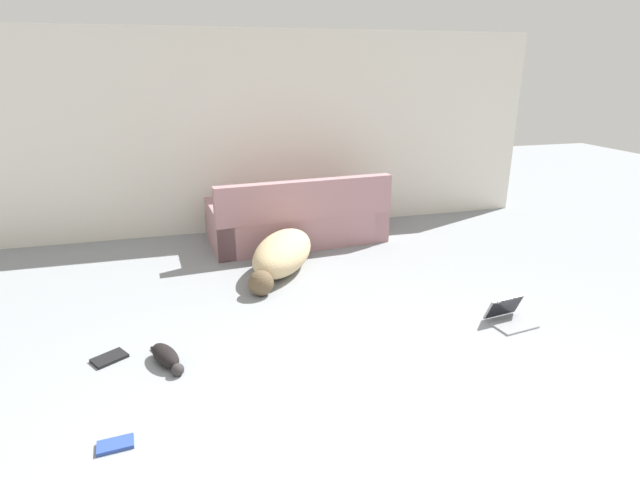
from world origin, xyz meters
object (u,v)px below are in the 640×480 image
(book_black, at_px, (109,358))
(book_blue, at_px, (115,445))
(dog, at_px, (282,254))
(cat, at_px, (167,357))
(laptop_open, at_px, (508,314))
(couch, at_px, (298,221))

(book_black, height_order, book_blue, same)
(dog, distance_m, cat, 1.87)
(laptop_open, relative_size, book_black, 1.36)
(dog, xyz_separation_m, laptop_open, (1.63, -1.57, -0.13))
(couch, xyz_separation_m, dog, (-0.38, -0.92, -0.06))
(couch, height_order, dog, couch)
(book_blue, bearing_deg, book_black, 98.19)
(book_black, bearing_deg, laptop_open, -5.04)
(cat, relative_size, laptop_open, 1.25)
(laptop_open, bearing_deg, book_blue, -175.48)
(dog, height_order, book_black, dog)
(couch, relative_size, book_black, 7.71)
(couch, distance_m, book_blue, 3.66)
(couch, bearing_deg, laptop_open, 112.07)
(couch, height_order, book_black, couch)
(book_black, relative_size, book_blue, 1.34)
(cat, xyz_separation_m, book_blue, (-0.27, -0.79, -0.05))
(book_blue, bearing_deg, dog, 57.81)
(dog, relative_size, cat, 2.92)
(cat, bearing_deg, book_blue, -44.54)
(cat, height_order, laptop_open, laptop_open)
(couch, relative_size, book_blue, 10.35)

